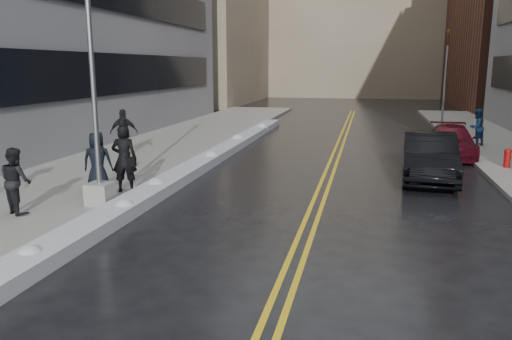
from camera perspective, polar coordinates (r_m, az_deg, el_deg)
The scene contains 17 objects.
ground at distance 11.43m, azimuth -7.70°, elevation -8.26°, with size 160.00×160.00×0.00m, color black.
sidewalk_west at distance 22.54m, azimuth -12.66°, elevation 1.76°, with size 5.50×50.00×0.15m, color gray.
lane_line_left at distance 20.48m, azimuth 8.33°, elevation 0.72°, with size 0.12×50.00×0.01m, color gold.
lane_line_right at distance 20.46m, azimuth 9.17°, elevation 0.68°, with size 0.12×50.00×0.01m, color gold.
snow_ridge at distance 19.46m, azimuth -6.36°, elevation 0.69°, with size 0.90×30.00×0.34m, color silver.
building_west_far at distance 57.62m, azimuth -7.30°, elevation 16.82°, with size 14.00×22.00×18.00m, color gray.
building_far at distance 70.43m, azimuth 11.65°, elevation 17.39°, with size 36.00×16.00×22.00m, color gray.
lamppost at distance 14.05m, azimuth -17.90°, elevation 5.66°, with size 0.65×0.65×7.62m.
fire_hydrant at distance 20.98m, azimuth 26.80°, elevation 1.34°, with size 0.26×0.26×0.73m.
traffic_signal at distance 34.37m, azimuth 20.84°, elevation 10.24°, with size 0.16×0.20×6.00m.
pedestrian_fedora at distance 15.51m, azimuth -14.82°, elevation 1.26°, with size 0.74×0.49×2.04m, color black.
pedestrian_b at distance 14.23m, azimuth -25.75°, elevation -1.09°, with size 0.84×0.65×1.73m, color black.
pedestrian_c at distance 15.96m, azimuth -17.66°, elevation 0.99°, with size 0.89×0.58×1.81m, color black.
pedestrian_d at distance 21.88m, azimuth -14.85°, elevation 4.17°, with size 1.16×0.48×1.97m, color black.
pedestrian_east at distance 26.15m, azimuth 23.91°, elevation 4.50°, with size 0.85×0.66×1.75m, color navy.
car_black at distance 18.25m, azimuth 19.18°, elevation 1.41°, with size 1.72×4.93×1.62m, color black.
car_maroon at distance 23.44m, azimuth 21.42°, elevation 3.08°, with size 1.88×4.62×1.34m, color #460B16.
Camera 1 is at (3.81, -10.05, 3.91)m, focal length 35.00 mm.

